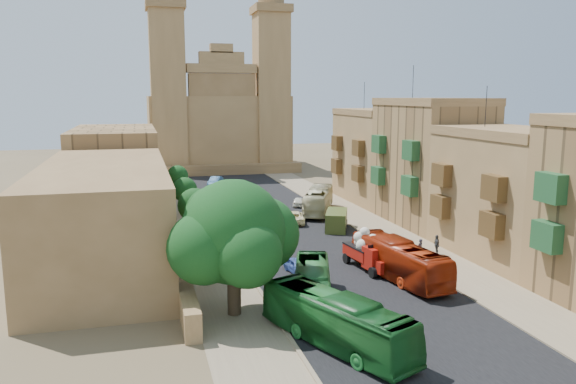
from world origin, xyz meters
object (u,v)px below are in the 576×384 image
street_tree_b (195,205)px  pedestrian_c (437,245)px  car_white_a (263,215)px  ficus_tree (234,236)px  car_dkblue (224,195)px  bus_cream_east (318,201)px  pedestrian_a (420,249)px  car_cream (294,217)px  street_tree_a (210,232)px  bus_green_north (312,287)px  olive_pickup (336,221)px  bus_red_east (399,260)px  bus_green_south (336,320)px  car_blue_a (298,266)px  street_tree_d (178,176)px  church (218,120)px  street_tree_c (185,190)px  red_truck (370,252)px  car_blue_b (215,181)px  car_white_b (299,202)px

street_tree_b → pedestrian_c: street_tree_b is taller
car_white_a → pedestrian_c: bearing=-71.2°
ficus_tree → car_dkblue: bearing=82.5°
bus_cream_east → pedestrian_a: bus_cream_east is taller
car_cream → pedestrian_c: pedestrian_c is taller
street_tree_a → pedestrian_c: 20.46m
bus_green_north → car_dkblue: 41.68m
olive_pickup → pedestrian_c: olive_pickup is taller
bus_red_east → pedestrian_a: (4.27, 4.60, -0.63)m
street_tree_b → car_white_a: size_ratio=1.53×
bus_green_south → bus_red_east: 13.20m
street_tree_b → olive_pickup: bearing=1.4°
street_tree_a → car_blue_a: street_tree_a is taller
bus_green_north → car_white_a: size_ratio=2.94×
street_tree_d → bus_green_north: (5.80, -44.00, -1.66)m
bus_green_north → street_tree_a: bearing=143.3°
street_tree_d → car_cream: 22.62m
ficus_tree → bus_red_east: 14.43m
street_tree_a → street_tree_d: 36.00m
bus_red_east → bus_cream_east: size_ratio=0.99×
car_dkblue → pedestrian_a: bearing=-79.8°
church → street_tree_c: bearing=-103.2°
church → red_truck: church is taller
street_tree_a → car_cream: (11.35, 16.58, -2.91)m
olive_pickup → car_blue_a: (-8.05, -13.23, -0.40)m
street_tree_d → car_blue_b: street_tree_d is taller
church → street_tree_a: 67.62m
bus_red_east → car_dkblue: bus_red_east is taller
red_truck → olive_pickup: (2.08, 13.70, -0.49)m
bus_cream_east → car_cream: size_ratio=2.22×
car_blue_b → pedestrian_c: (13.79, -44.22, 0.19)m
bus_green_north → bus_cream_east: (9.94, 29.19, 0.13)m
ficus_tree → car_blue_a: size_ratio=2.64×
ficus_tree → bus_green_south: ficus_tree is taller
olive_pickup → car_cream: size_ratio=1.07×
car_white_a → pedestrian_c: (11.86, -18.30, 0.35)m
car_blue_a → car_white_b: car_white_b is taller
olive_pickup → bus_cream_east: bus_cream_east is taller
car_blue_a → car_white_a: 20.25m
church → pedestrian_c: bearing=-81.1°
bus_red_east → street_tree_a: bearing=-24.4°
street_tree_d → street_tree_c: bearing=-90.0°
street_tree_c → car_white_b: street_tree_c is taller
bus_cream_east → car_blue_a: 23.80m
bus_cream_east → bus_green_north: bearing=95.6°
church → bus_red_east: 71.41m
bus_red_east → car_white_a: size_ratio=3.20×
street_tree_a → bus_green_south: street_tree_a is taller
bus_green_south → street_tree_c: bearing=74.3°
bus_green_north → car_dkblue: (0.25, 41.67, -0.83)m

